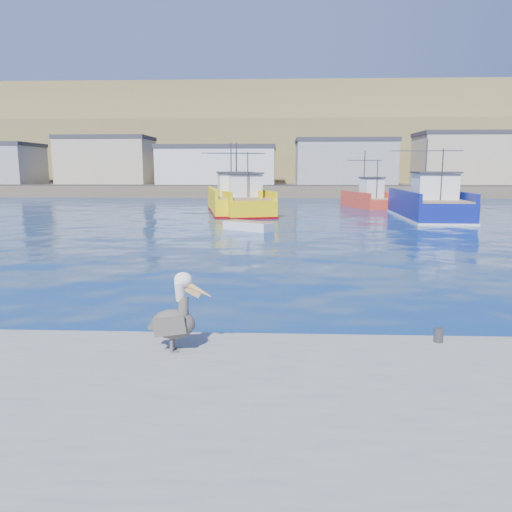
{
  "coord_description": "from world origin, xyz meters",
  "views": [
    {
      "loc": [
        -0.42,
        -13.63,
        4.12
      ],
      "look_at": [
        -1.11,
        2.39,
        1.3
      ],
      "focal_mm": 35.0,
      "sensor_mm": 36.0,
      "label": 1
    }
  ],
  "objects_px": {
    "skiff_mid": "(248,227)",
    "skiff_far": "(454,209)",
    "trawler_blue": "(428,205)",
    "pelican": "(175,317)",
    "trawler_yellow_a": "(233,201)",
    "boat_orange": "(368,198)",
    "trawler_yellow_b": "(240,202)"
  },
  "relations": [
    {
      "from": "skiff_mid",
      "to": "skiff_far",
      "type": "xyz_separation_m",
      "value": [
        19.11,
        15.89,
        -0.0
      ]
    },
    {
      "from": "trawler_blue",
      "to": "pelican",
      "type": "height_order",
      "value": "trawler_blue"
    },
    {
      "from": "trawler_yellow_a",
      "to": "trawler_blue",
      "type": "relative_size",
      "value": 1.01
    },
    {
      "from": "trawler_blue",
      "to": "boat_orange",
      "type": "xyz_separation_m",
      "value": [
        -3.01,
        11.5,
        -0.11
      ]
    },
    {
      "from": "skiff_far",
      "to": "pelican",
      "type": "xyz_separation_m",
      "value": [
        -19.15,
        -39.84,
        0.95
      ]
    },
    {
      "from": "boat_orange",
      "to": "pelican",
      "type": "distance_m",
      "value": 45.84
    },
    {
      "from": "skiff_mid",
      "to": "skiff_far",
      "type": "bearing_deg",
      "value": 39.74
    },
    {
      "from": "trawler_yellow_a",
      "to": "skiff_far",
      "type": "xyz_separation_m",
      "value": [
        21.36,
        2.28,
        -0.85
      ]
    },
    {
      "from": "trawler_yellow_b",
      "to": "boat_orange",
      "type": "relative_size",
      "value": 1.56
    },
    {
      "from": "boat_orange",
      "to": "pelican",
      "type": "relative_size",
      "value": 4.95
    },
    {
      "from": "trawler_yellow_b",
      "to": "skiff_far",
      "type": "height_order",
      "value": "trawler_yellow_b"
    },
    {
      "from": "pelican",
      "to": "trawler_blue",
      "type": "bearing_deg",
      "value": 66.03
    },
    {
      "from": "skiff_mid",
      "to": "trawler_yellow_a",
      "type": "bearing_deg",
      "value": 99.39
    },
    {
      "from": "skiff_mid",
      "to": "boat_orange",
      "type": "bearing_deg",
      "value": 60.46
    },
    {
      "from": "skiff_mid",
      "to": "pelican",
      "type": "bearing_deg",
      "value": -90.08
    },
    {
      "from": "trawler_yellow_a",
      "to": "skiff_far",
      "type": "distance_m",
      "value": 21.5
    },
    {
      "from": "boat_orange",
      "to": "skiff_mid",
      "type": "height_order",
      "value": "boat_orange"
    },
    {
      "from": "trawler_yellow_a",
      "to": "pelican",
      "type": "relative_size",
      "value": 7.94
    },
    {
      "from": "trawler_blue",
      "to": "trawler_yellow_a",
      "type": "bearing_deg",
      "value": 164.36
    },
    {
      "from": "skiff_mid",
      "to": "skiff_far",
      "type": "distance_m",
      "value": 24.86
    },
    {
      "from": "skiff_mid",
      "to": "trawler_yellow_b",
      "type": "bearing_deg",
      "value": 96.83
    },
    {
      "from": "trawler_yellow_b",
      "to": "skiff_mid",
      "type": "bearing_deg",
      "value": -83.17
    },
    {
      "from": "trawler_yellow_a",
      "to": "trawler_blue",
      "type": "bearing_deg",
      "value": -15.64
    },
    {
      "from": "trawler_yellow_a",
      "to": "trawler_yellow_b",
      "type": "xyz_separation_m",
      "value": [
        0.75,
        -1.1,
        -0.03
      ]
    },
    {
      "from": "trawler_yellow_a",
      "to": "boat_orange",
      "type": "distance_m",
      "value": 15.39
    },
    {
      "from": "skiff_mid",
      "to": "pelican",
      "type": "relative_size",
      "value": 2.2
    },
    {
      "from": "trawler_yellow_b",
      "to": "pelican",
      "type": "xyz_separation_m",
      "value": [
        1.46,
        -36.45,
        0.12
      ]
    },
    {
      "from": "trawler_yellow_a",
      "to": "pelican",
      "type": "height_order",
      "value": "trawler_yellow_a"
    },
    {
      "from": "trawler_yellow_a",
      "to": "trawler_yellow_b",
      "type": "height_order",
      "value": "trawler_yellow_a"
    },
    {
      "from": "trawler_yellow_a",
      "to": "skiff_mid",
      "type": "height_order",
      "value": "trawler_yellow_a"
    },
    {
      "from": "trawler_yellow_b",
      "to": "skiff_mid",
      "type": "height_order",
      "value": "trawler_yellow_b"
    },
    {
      "from": "trawler_blue",
      "to": "boat_orange",
      "type": "height_order",
      "value": "trawler_blue"
    }
  ]
}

